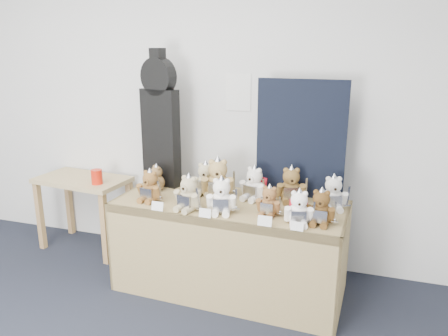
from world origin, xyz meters
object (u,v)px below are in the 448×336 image
(side_table, at_px, (83,191))
(teddy_back_right, at_px, (291,186))
(teddy_front_far_right, at_px, (299,209))
(teddy_back_left, at_px, (206,180))
(teddy_back_centre_right, at_px, (254,185))
(teddy_front_right, at_px, (269,202))
(teddy_front_far_left, at_px, (150,187))
(display_table, at_px, (227,225))
(teddy_back_centre_left, at_px, (218,180))
(teddy_back_end, at_px, (333,194))
(red_cup, at_px, (97,177))
(guitar_case, at_px, (160,120))
(teddy_front_end, at_px, (321,208))
(teddy_back_far_left, at_px, (156,178))
(teddy_front_centre, at_px, (222,197))
(teddy_front_left, at_px, (189,194))

(side_table, relative_size, teddy_back_right, 2.91)
(teddy_front_far_right, distance_m, teddy_back_left, 0.87)
(teddy_back_left, xyz_separation_m, teddy_back_centre_right, (0.39, -0.01, 0.00))
(teddy_front_right, bearing_deg, side_table, 173.12)
(teddy_front_far_left, xyz_separation_m, teddy_back_centre_right, (0.73, 0.27, 0.01))
(display_table, relative_size, teddy_back_centre_left, 5.06)
(side_table, bearing_deg, teddy_back_right, 2.56)
(teddy_front_right, bearing_deg, teddy_back_end, 38.21)
(red_cup, bearing_deg, guitar_case, 8.31)
(teddy_front_far_left, height_order, teddy_front_far_right, teddy_front_far_left)
(red_cup, xyz_separation_m, teddy_back_centre_right, (1.40, -0.04, 0.08))
(teddy_back_left, distance_m, teddy_back_right, 0.66)
(red_cup, bearing_deg, side_table, 154.47)
(guitar_case, height_order, teddy_front_end, guitar_case)
(teddy_front_far_left, relative_size, teddy_back_centre_left, 0.78)
(guitar_case, xyz_separation_m, teddy_front_far_right, (1.21, -0.50, -0.44))
(teddy_front_right, bearing_deg, teddy_back_centre_right, 128.81)
(teddy_front_end, bearing_deg, teddy_back_centre_right, 150.49)
(teddy_back_left, relative_size, teddy_back_right, 0.96)
(teddy_back_centre_left, relative_size, teddy_back_centre_right, 1.20)
(side_table, bearing_deg, teddy_back_centre_left, -2.30)
(teddy_back_end, bearing_deg, teddy_front_right, -164.02)
(side_table, distance_m, teddy_front_far_right, 2.10)
(side_table, height_order, teddy_back_centre_left, teddy_back_centre_left)
(teddy_back_end, bearing_deg, teddy_back_right, 152.10)
(teddy_back_centre_left, height_order, teddy_back_centre_right, teddy_back_centre_left)
(guitar_case, relative_size, teddy_back_left, 3.89)
(teddy_front_end, bearing_deg, teddy_back_far_left, 168.86)
(teddy_back_left, distance_m, teddy_back_far_left, 0.42)
(teddy_front_end, bearing_deg, side_table, 169.67)
(side_table, xyz_separation_m, teddy_back_far_left, (0.82, -0.16, 0.24))
(teddy_back_centre_left, bearing_deg, guitar_case, 149.02)
(teddy_back_right, bearing_deg, teddy_front_right, -120.70)
(guitar_case, height_order, teddy_front_right, guitar_case)
(display_table, relative_size, teddy_back_centre_right, 6.06)
(teddy_front_far_left, relative_size, teddy_back_end, 0.97)
(teddy_front_centre, relative_size, teddy_back_end, 1.04)
(teddy_front_left, distance_m, teddy_back_end, 1.02)
(teddy_front_right, bearing_deg, teddy_front_left, -165.97)
(teddy_back_right, xyz_separation_m, teddy_back_far_left, (-1.08, -0.05, -0.03))
(teddy_front_right, distance_m, teddy_back_centre_right, 0.33)
(teddy_back_far_left, bearing_deg, teddy_front_end, 22.70)
(guitar_case, bearing_deg, teddy_front_end, -2.87)
(red_cup, relative_size, teddy_back_centre_left, 0.37)
(teddy_front_right, relative_size, teddy_front_far_right, 0.91)
(teddy_front_centre, relative_size, teddy_back_far_left, 1.27)
(teddy_back_far_left, bearing_deg, teddy_back_left, 38.39)
(teddy_back_far_left, bearing_deg, side_table, -155.18)
(display_table, xyz_separation_m, teddy_back_centre_right, (0.15, 0.19, 0.27))
(teddy_front_far_left, xyz_separation_m, teddy_back_right, (1.00, 0.31, 0.01))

